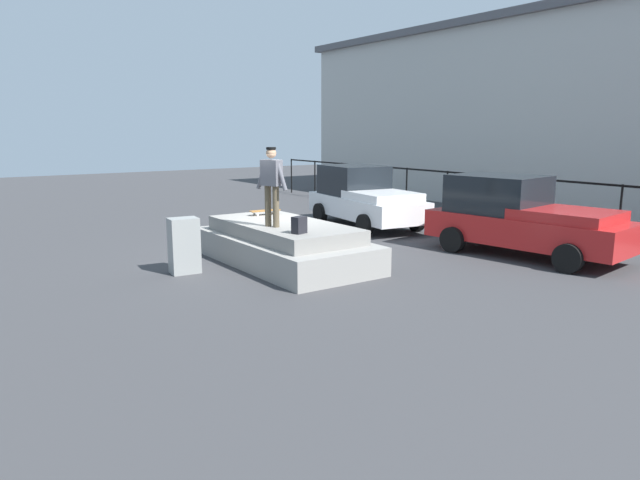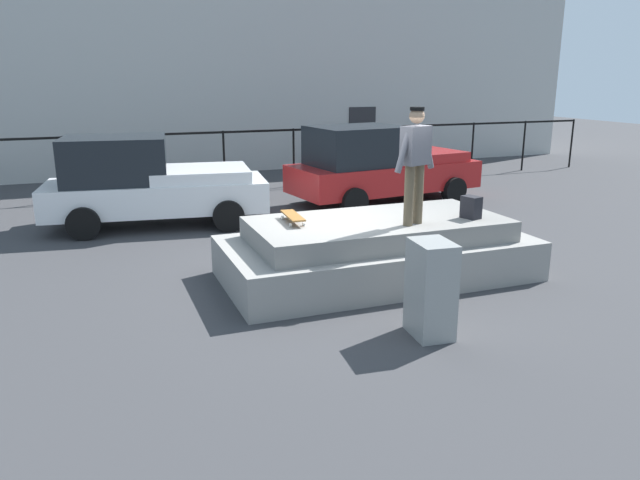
% 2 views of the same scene
% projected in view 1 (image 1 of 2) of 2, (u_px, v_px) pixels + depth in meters
% --- Properties ---
extents(ground_plane, '(60.00, 60.00, 0.00)m').
position_uv_depth(ground_plane, '(280.00, 256.00, 13.97)').
color(ground_plane, '#38383A').
extents(concrete_ledge, '(4.77, 2.31, 0.93)m').
position_uv_depth(concrete_ledge, '(284.00, 244.00, 13.24)').
color(concrete_ledge, gray).
rests_on(concrete_ledge, ground_plane).
extents(skateboarder, '(0.81, 0.38, 1.71)m').
position_uv_depth(skateboarder, '(272.00, 181.00, 12.42)').
color(skateboarder, brown).
rests_on(skateboarder, concrete_ledge).
extents(skateboard, '(0.27, 0.78, 0.12)m').
position_uv_depth(skateboard, '(265.00, 211.00, 14.32)').
color(skateboard, brown).
rests_on(skateboard, concrete_ledge).
extents(backpack, '(0.27, 0.32, 0.35)m').
position_uv_depth(backpack, '(299.00, 225.00, 11.75)').
color(backpack, black).
rests_on(backpack, concrete_ledge).
extents(car_white_pickup_near, '(4.67, 2.47, 1.88)m').
position_uv_depth(car_white_pickup_near, '(363.00, 197.00, 18.22)').
color(car_white_pickup_near, white).
rests_on(car_white_pickup_near, ground_plane).
extents(car_red_pickup_mid, '(4.90, 2.56, 1.90)m').
position_uv_depth(car_red_pickup_mid, '(521.00, 217.00, 13.98)').
color(car_red_pickup_mid, '#B21E1E').
rests_on(car_red_pickup_mid, ground_plane).
extents(utility_box, '(0.50, 0.64, 1.18)m').
position_uv_depth(utility_box, '(184.00, 246.00, 12.26)').
color(utility_box, gray).
rests_on(utility_box, ground_plane).
extents(fence_row, '(24.06, 0.06, 1.62)m').
position_uv_depth(fence_row, '(495.00, 190.00, 18.20)').
color(fence_row, black).
rests_on(fence_row, ground_plane).
extents(warehouse_building, '(28.37, 9.38, 7.24)m').
position_uv_depth(warehouse_building, '(628.00, 113.00, 22.00)').
color(warehouse_building, '#B2B2AD').
rests_on(warehouse_building, ground_plane).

